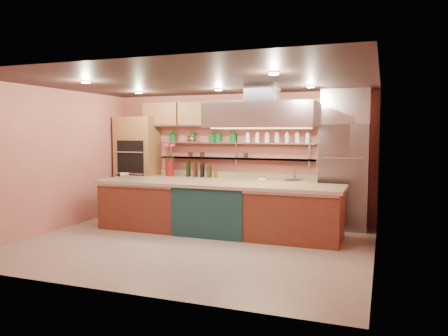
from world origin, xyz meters
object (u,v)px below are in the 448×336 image
at_px(copper_kettle, 191,139).
at_px(green_canister, 218,138).
at_px(kitchen_scale, 263,177).
at_px(refrigerator, 344,177).
at_px(flower_vase, 170,168).
at_px(island, 216,208).

distance_m(copper_kettle, green_canister, 0.68).
bearing_deg(kitchen_scale, refrigerator, 6.43).
bearing_deg(refrigerator, flower_vase, 179.85).
bearing_deg(island, green_canister, 109.85).
distance_m(kitchen_scale, copper_kettle, 1.98).
bearing_deg(flower_vase, island, -38.15).
bearing_deg(refrigerator, copper_kettle, 176.21).
relative_size(flower_vase, kitchen_scale, 2.37).
xyz_separation_m(flower_vase, kitchen_scale, (2.23, 0.00, -0.13)).
bearing_deg(flower_vase, copper_kettle, 26.10).
distance_m(refrigerator, kitchen_scale, 1.69).
distance_m(island, green_canister, 2.09).
height_order(island, copper_kettle, copper_kettle).
relative_size(refrigerator, kitchen_scale, 14.14).
bearing_deg(copper_kettle, island, -51.49).
bearing_deg(copper_kettle, kitchen_scale, -7.02).
relative_size(island, flower_vase, 13.41).
distance_m(refrigerator, copper_kettle, 3.56).
bearing_deg(green_canister, kitchen_scale, -11.22).
relative_size(refrigerator, green_canister, 11.40).
relative_size(refrigerator, copper_kettle, 10.84).
height_order(kitchen_scale, copper_kettle, copper_kettle).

